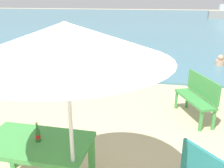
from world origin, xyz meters
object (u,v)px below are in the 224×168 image
picnic_table_green (37,148)px  patio_umbrella (66,41)px  beer_bottle_amber (38,135)px  swimmer_person (220,61)px  bench_green_left (198,95)px

picnic_table_green → patio_umbrella: (0.62, -0.29, 1.47)m
picnic_table_green → beer_bottle_amber: beer_bottle_amber is taller
picnic_table_green → swimmer_person: 8.19m
picnic_table_green → beer_bottle_amber: bearing=18.0°
patio_umbrella → bench_green_left: (1.69, 3.01, -1.58)m
beer_bottle_amber → swimmer_person: bearing=63.9°
swimmer_person → bench_green_left: bearing=-105.9°
beer_bottle_amber → swimmer_person: beer_bottle_amber is taller
picnic_table_green → patio_umbrella: size_ratio=0.61×
picnic_table_green → patio_umbrella: patio_umbrella is taller
patio_umbrella → bench_green_left: bearing=60.8°
bench_green_left → swimmer_person: bearing=74.1°
picnic_table_green → patio_umbrella: bearing=-25.0°
picnic_table_green → bench_green_left: (2.31, 2.72, -0.11)m
picnic_table_green → bench_green_left: bench_green_left is taller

